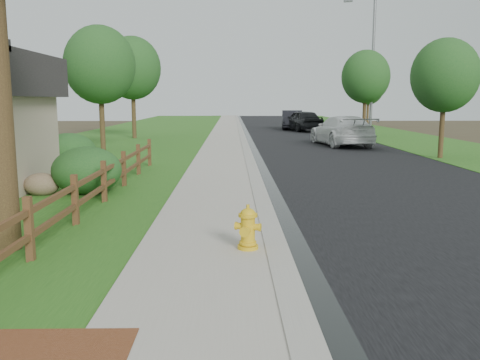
{
  "coord_description": "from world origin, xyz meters",
  "views": [
    {
      "loc": [
        -0.37,
        -5.1,
        2.6
      ],
      "look_at": [
        -0.2,
        5.01,
        1.01
      ],
      "focal_mm": 38.0,
      "sensor_mm": 36.0,
      "label": 1
    }
  ],
  "objects_px": {
    "streetlight": "(370,57)",
    "ranch_fence": "(91,188)",
    "white_suv": "(342,131)",
    "fire_hydrant": "(248,229)",
    "dark_car_mid": "(302,121)"
  },
  "relations": [
    {
      "from": "fire_hydrant",
      "to": "ranch_fence",
      "type": "bearing_deg",
      "value": 137.96
    },
    {
      "from": "dark_car_mid",
      "to": "streetlight",
      "type": "bearing_deg",
      "value": 106.43
    },
    {
      "from": "white_suv",
      "to": "streetlight",
      "type": "bearing_deg",
      "value": -122.37
    },
    {
      "from": "fire_hydrant",
      "to": "white_suv",
      "type": "bearing_deg",
      "value": 73.74
    },
    {
      "from": "fire_hydrant",
      "to": "white_suv",
      "type": "xyz_separation_m",
      "value": [
        6.07,
        20.82,
        0.42
      ]
    },
    {
      "from": "ranch_fence",
      "to": "dark_car_mid",
      "type": "xyz_separation_m",
      "value": [
        9.18,
        31.47,
        0.29
      ]
    },
    {
      "from": "white_suv",
      "to": "dark_car_mid",
      "type": "bearing_deg",
      "value": -95.7
    },
    {
      "from": "streetlight",
      "to": "ranch_fence",
      "type": "bearing_deg",
      "value": -117.46
    },
    {
      "from": "streetlight",
      "to": "white_suv",
      "type": "bearing_deg",
      "value": -115.06
    },
    {
      "from": "white_suv",
      "to": "dark_car_mid",
      "type": "relative_size",
      "value": 1.13
    },
    {
      "from": "white_suv",
      "to": "ranch_fence",
      "type": "bearing_deg",
      "value": 54.25
    },
    {
      "from": "ranch_fence",
      "to": "dark_car_mid",
      "type": "distance_m",
      "value": 32.79
    },
    {
      "from": "ranch_fence",
      "to": "streetlight",
      "type": "height_order",
      "value": "streetlight"
    },
    {
      "from": "fire_hydrant",
      "to": "streetlight",
      "type": "xyz_separation_m",
      "value": [
        9.56,
        28.29,
        5.16
      ]
    },
    {
      "from": "fire_hydrant",
      "to": "streetlight",
      "type": "bearing_deg",
      "value": 71.32
    }
  ]
}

